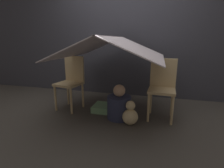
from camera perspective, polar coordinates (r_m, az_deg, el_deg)
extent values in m
plane|color=#47423D|center=(2.74, -0.64, -10.44)|extent=(8.80, 8.80, 0.00)
cube|color=#3D3D47|center=(3.62, 4.46, 15.95)|extent=(7.00, 0.05, 2.50)
cylinder|color=#D1B27F|center=(3.01, -17.97, -4.51)|extent=(0.04, 0.04, 0.42)
cylinder|color=#D1B27F|center=(2.81, -13.18, -5.52)|extent=(0.04, 0.04, 0.42)
cylinder|color=#D1B27F|center=(3.24, -14.15, -2.93)|extent=(0.04, 0.04, 0.42)
cylinder|color=#D1B27F|center=(3.05, -9.49, -3.74)|extent=(0.04, 0.04, 0.42)
cube|color=#D1B27F|center=(2.96, -13.96, 0.03)|extent=(0.44, 0.44, 0.04)
cube|color=#D1B27F|center=(3.05, -12.19, 4.95)|extent=(0.37, 0.10, 0.42)
cylinder|color=#D1B27F|center=(2.54, 11.80, -7.66)|extent=(0.04, 0.04, 0.42)
cylinder|color=#D1B27F|center=(2.53, 19.05, -8.24)|extent=(0.04, 0.04, 0.42)
cylinder|color=#D1B27F|center=(2.84, 12.52, -5.33)|extent=(0.04, 0.04, 0.42)
cylinder|color=#D1B27F|center=(2.83, 18.98, -5.83)|extent=(0.04, 0.04, 0.42)
cube|color=#D1B27F|center=(2.61, 15.92, -2.05)|extent=(0.39, 0.39, 0.04)
cube|color=#D1B27F|center=(2.72, 16.40, 3.59)|extent=(0.38, 0.05, 0.42)
cube|color=silver|center=(2.72, -7.72, 11.82)|extent=(0.74, 1.50, 0.32)
cube|color=silver|center=(2.53, 8.30, 11.62)|extent=(0.74, 1.50, 0.32)
cube|color=silver|center=(2.60, 0.00, 15.25)|extent=(0.04, 1.50, 0.01)
cylinder|color=#2D3351|center=(2.62, 2.33, -7.59)|extent=(0.35, 0.35, 0.34)
sphere|color=#D6A884|center=(2.53, 2.39, -2.16)|extent=(0.18, 0.18, 0.18)
cube|color=#7FB27F|center=(2.90, -1.84, -7.85)|extent=(0.42, 0.34, 0.10)
sphere|color=beige|center=(2.47, 5.95, -10.62)|extent=(0.22, 0.22, 0.22)
sphere|color=beige|center=(2.40, 6.05, -6.97)|extent=(0.13, 0.13, 0.13)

